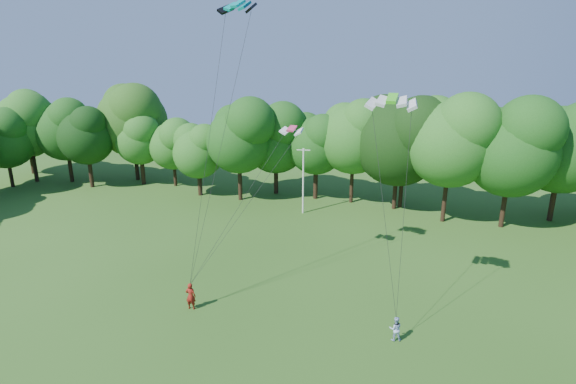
# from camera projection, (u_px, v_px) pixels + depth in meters

# --- Properties ---
(utility_pole) EXTENTS (1.44, 0.24, 7.19)m
(utility_pole) POSITION_uv_depth(u_px,v_px,m) (303.00, 180.00, 48.19)
(utility_pole) COLOR silver
(utility_pole) RESTS_ON ground
(kite_flyer_left) EXTENTS (0.74, 0.52, 1.91)m
(kite_flyer_left) POSITION_uv_depth(u_px,v_px,m) (191.00, 296.00, 30.24)
(kite_flyer_left) COLOR maroon
(kite_flyer_left) RESTS_ON ground
(kite_flyer_right) EXTENTS (0.88, 0.75, 1.56)m
(kite_flyer_right) POSITION_uv_depth(u_px,v_px,m) (395.00, 329.00, 26.92)
(kite_flyer_right) COLOR #A8C0EA
(kite_flyer_right) RESTS_ON ground
(kite_teal) EXTENTS (2.57, 1.55, 0.58)m
(kite_teal) POSITION_uv_depth(u_px,v_px,m) (238.00, 4.00, 27.51)
(kite_teal) COLOR #048784
(kite_teal) RESTS_ON ground
(kite_green) EXTENTS (2.85, 1.41, 0.54)m
(kite_green) POSITION_uv_depth(u_px,v_px,m) (392.00, 98.00, 25.39)
(kite_green) COLOR #40CA1E
(kite_green) RESTS_ON ground
(kite_pink) EXTENTS (1.81, 1.08, 0.40)m
(kite_pink) POSITION_uv_depth(u_px,v_px,m) (292.00, 129.00, 32.80)
(kite_pink) COLOR #C73761
(kite_pink) RESTS_ON ground
(tree_back_west) EXTENTS (10.26, 10.26, 14.93)m
(tree_back_west) POSITION_uv_depth(u_px,v_px,m) (131.00, 112.00, 59.91)
(tree_back_west) COLOR #362115
(tree_back_west) RESTS_ON ground
(tree_back_center) EXTENTS (10.47, 10.47, 15.23)m
(tree_back_center) POSITION_uv_depth(u_px,v_px,m) (400.00, 124.00, 47.92)
(tree_back_center) COLOR black
(tree_back_center) RESTS_ON ground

